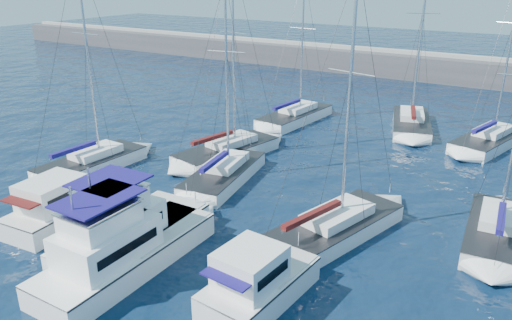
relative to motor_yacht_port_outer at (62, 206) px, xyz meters
The scene contains 14 objects.
ground 8.10m from the motor_yacht_port_outer, ahead, with size 220.00×220.00×0.00m, color black.
breakwater 52.90m from the motor_yacht_port_outer, 81.26° to the left, with size 160.00×6.00×4.45m.
motor_yacht_port_outer is the anchor object (origin of this frame).
motor_yacht_port_inner 5.58m from the motor_yacht_port_outer, ahead, with size 4.11×8.46×4.69m.
motor_yacht_stbd_inner 6.91m from the motor_yacht_port_outer, 15.77° to the right, with size 3.36×9.71×4.69m.
motor_yacht_stbd_outer 13.34m from the motor_yacht_port_outer, ahead, with size 3.20×5.93×3.20m.
sailboat_mid_a 8.01m from the motor_yacht_port_outer, 127.73° to the left, with size 3.42×8.15×15.28m.
sailboat_mid_b 13.70m from the motor_yacht_port_outer, 81.74° to the left, with size 4.75×9.12×14.93m.
sailboat_mid_c 10.61m from the motor_yacht_port_outer, 65.23° to the left, with size 4.35×8.56×13.84m.
sailboat_mid_d 15.17m from the motor_yacht_port_outer, 24.68° to the left, with size 5.49×9.91×14.15m.
sailboat_mid_e 24.00m from the motor_yacht_port_outer, 26.66° to the left, with size 3.68×7.91×13.92m.
sailboat_back_a 25.08m from the motor_yacht_port_outer, 85.83° to the left, with size 3.94×9.17×13.69m.
sailboat_back_b 30.89m from the motor_yacht_port_outer, 67.41° to the left, with size 5.60×9.36×16.15m.
sailboat_back_c 32.86m from the motor_yacht_port_outer, 55.38° to the left, with size 5.16×9.13×15.63m.
Camera 1 is at (14.83, -16.13, 13.53)m, focal length 35.00 mm.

